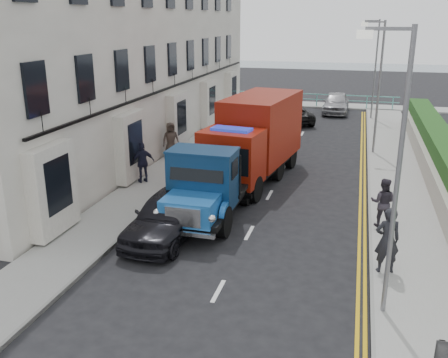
{
  "coord_description": "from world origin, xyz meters",
  "views": [
    {
      "loc": [
        3.27,
        -13.56,
        7.14
      ],
      "look_at": [
        -1.3,
        3.46,
        1.4
      ],
      "focal_mm": 40.0,
      "sensor_mm": 36.0,
      "label": 1
    }
  ],
  "objects_px": {
    "pedestrian_east_near": "(387,240)",
    "parked_car_front": "(168,215)",
    "bedford_lorry": "(205,190)",
    "lamp_near": "(394,162)",
    "lamp_far": "(374,64)",
    "red_lorry": "(256,137)",
    "lamp_mid": "(377,80)"
  },
  "relations": [
    {
      "from": "red_lorry",
      "to": "pedestrian_east_near",
      "type": "height_order",
      "value": "red_lorry"
    },
    {
      "from": "lamp_far",
      "to": "parked_car_front",
      "type": "relative_size",
      "value": 1.51
    },
    {
      "from": "parked_car_front",
      "to": "lamp_mid",
      "type": "bearing_deg",
      "value": 65.18
    },
    {
      "from": "bedford_lorry",
      "to": "lamp_mid",
      "type": "bearing_deg",
      "value": 63.63
    },
    {
      "from": "lamp_far",
      "to": "red_lorry",
      "type": "xyz_separation_m",
      "value": [
        -5.23,
        -15.95,
        -2.01
      ]
    },
    {
      "from": "lamp_far",
      "to": "pedestrian_east_near",
      "type": "height_order",
      "value": "lamp_far"
    },
    {
      "from": "parked_car_front",
      "to": "lamp_near",
      "type": "bearing_deg",
      "value": -21.16
    },
    {
      "from": "pedestrian_east_near",
      "to": "parked_car_front",
      "type": "bearing_deg",
      "value": -22.57
    },
    {
      "from": "lamp_mid",
      "to": "parked_car_front",
      "type": "bearing_deg",
      "value": -117.53
    },
    {
      "from": "lamp_mid",
      "to": "red_lorry",
      "type": "bearing_deg",
      "value": -131.33
    },
    {
      "from": "red_lorry",
      "to": "pedestrian_east_near",
      "type": "bearing_deg",
      "value": -47.26
    },
    {
      "from": "lamp_mid",
      "to": "pedestrian_east_near",
      "type": "bearing_deg",
      "value": -89.08
    },
    {
      "from": "lamp_near",
      "to": "pedestrian_east_near",
      "type": "height_order",
      "value": "lamp_near"
    },
    {
      "from": "lamp_far",
      "to": "bedford_lorry",
      "type": "bearing_deg",
      "value": -105.38
    },
    {
      "from": "lamp_near",
      "to": "lamp_far",
      "type": "distance_m",
      "value": 26.0
    },
    {
      "from": "bedford_lorry",
      "to": "parked_car_front",
      "type": "height_order",
      "value": "bedford_lorry"
    },
    {
      "from": "lamp_mid",
      "to": "parked_car_front",
      "type": "height_order",
      "value": "lamp_mid"
    },
    {
      "from": "lamp_near",
      "to": "bedford_lorry",
      "type": "relative_size",
      "value": 1.19
    },
    {
      "from": "lamp_near",
      "to": "pedestrian_east_near",
      "type": "xyz_separation_m",
      "value": [
        0.22,
        2.12,
        -2.89
      ]
    },
    {
      "from": "lamp_far",
      "to": "red_lorry",
      "type": "height_order",
      "value": "lamp_far"
    },
    {
      "from": "lamp_near",
      "to": "red_lorry",
      "type": "relative_size",
      "value": 0.94
    },
    {
      "from": "lamp_mid",
      "to": "parked_car_front",
      "type": "distance_m",
      "value": 15.01
    },
    {
      "from": "lamp_mid",
      "to": "parked_car_front",
      "type": "relative_size",
      "value": 1.51
    },
    {
      "from": "lamp_mid",
      "to": "bedford_lorry",
      "type": "height_order",
      "value": "lamp_mid"
    },
    {
      "from": "lamp_near",
      "to": "lamp_mid",
      "type": "height_order",
      "value": "same"
    },
    {
      "from": "parked_car_front",
      "to": "pedestrian_east_near",
      "type": "relative_size",
      "value": 2.35
    },
    {
      "from": "lamp_near",
      "to": "pedestrian_east_near",
      "type": "distance_m",
      "value": 3.59
    },
    {
      "from": "lamp_mid",
      "to": "pedestrian_east_near",
      "type": "height_order",
      "value": "lamp_mid"
    },
    {
      "from": "red_lorry",
      "to": "lamp_far",
      "type": "bearing_deg",
      "value": 80.06
    },
    {
      "from": "lamp_far",
      "to": "parked_car_front",
      "type": "distance_m",
      "value": 24.19
    },
    {
      "from": "lamp_near",
      "to": "red_lorry",
      "type": "height_order",
      "value": "lamp_near"
    },
    {
      "from": "parked_car_front",
      "to": "pedestrian_east_near",
      "type": "xyz_separation_m",
      "value": [
        7.0,
        -0.88,
        0.32
      ]
    }
  ]
}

